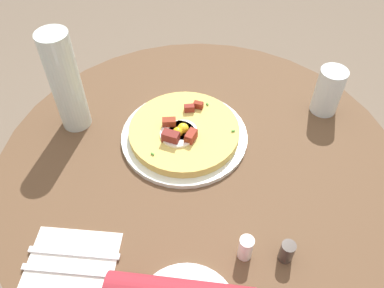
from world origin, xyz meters
TOP-DOWN VIEW (x-y plane):
  - ground_plane at (0.00, 0.00)m, footprint 6.00×6.00m
  - dining_table at (0.00, 0.00)m, footprint 0.95×0.95m
  - pizza_plate at (-0.07, -0.05)m, footprint 0.31×0.31m
  - breakfast_pizza at (-0.06, -0.05)m, footprint 0.27×0.27m
  - napkin at (0.30, -0.19)m, footprint 0.16×0.19m
  - fork at (0.32, -0.19)m, footprint 0.03×0.18m
  - knife at (0.28, -0.19)m, footprint 0.03×0.18m
  - water_glass at (-0.24, 0.28)m, footprint 0.07×0.07m
  - water_bottle at (-0.06, -0.33)m, footprint 0.07×0.07m
  - salt_shaker at (0.21, 0.13)m, footprint 0.03×0.03m
  - pepper_shaker at (0.20, 0.21)m, footprint 0.03×0.03m

SIDE VIEW (x-z plane):
  - ground_plane at x=0.00m, z-range 0.00..0.00m
  - dining_table at x=0.00m, z-range 0.19..0.89m
  - napkin at x=0.30m, z-range 0.70..0.70m
  - pizza_plate at x=-0.07m, z-range 0.70..0.71m
  - fork at x=0.32m, z-range 0.70..0.71m
  - knife at x=0.28m, z-range 0.70..0.71m
  - pepper_shaker at x=0.20m, z-range 0.70..0.75m
  - breakfast_pizza at x=-0.06m, z-range 0.70..0.75m
  - salt_shaker at x=0.21m, z-range 0.70..0.76m
  - water_glass at x=-0.24m, z-range 0.70..0.83m
  - water_bottle at x=-0.06m, z-range 0.70..0.96m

